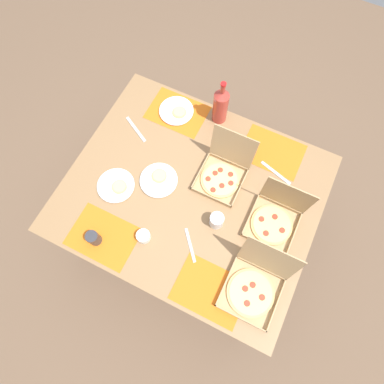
{
  "coord_description": "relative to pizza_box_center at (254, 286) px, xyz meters",
  "views": [
    {
      "loc": [
        0.29,
        -0.59,
        2.46
      ],
      "look_at": [
        0.0,
        0.0,
        0.74
      ],
      "focal_mm": 30.18,
      "sensor_mm": 36.0,
      "label": 1
    }
  ],
  "objects": [
    {
      "name": "dining_table",
      "position": [
        -0.51,
        0.33,
        -0.14
      ],
      "size": [
        1.42,
        1.19,
        0.74
      ],
      "color": "#3F3328",
      "rests_on": "ground_plane"
    },
    {
      "name": "condiment_bowl",
      "position": [
        -0.63,
        -0.02,
        -0.02
      ],
      "size": [
        0.07,
        0.07,
        0.05
      ],
      "primitive_type": "cylinder",
      "color": "white",
      "rests_on": "dining_table"
    },
    {
      "name": "plate_middle",
      "position": [
        -0.91,
        0.17,
        -0.04
      ],
      "size": [
        0.21,
        0.21,
        0.03
      ],
      "color": "white",
      "rests_on": "dining_table"
    },
    {
      "name": "cup_spare",
      "position": [
        -0.31,
        0.22,
        -0.0
      ],
      "size": [
        0.08,
        0.08,
        0.1
      ],
      "primitive_type": "cylinder",
      "color": "silver",
      "rests_on": "dining_table"
    },
    {
      "name": "pizza_box_edge_far",
      "position": [
        -0.39,
        0.49,
        -0.0
      ],
      "size": [
        0.25,
        0.29,
        0.29
      ],
      "color": "tan",
      "rests_on": "dining_table"
    },
    {
      "name": "knife_by_far_left",
      "position": [
        -1.0,
        0.55,
        -0.05
      ],
      "size": [
        0.19,
        0.12,
        0.0
      ],
      "primitive_type": "cube",
      "rotation": [
        0.0,
        0.0,
        2.64
      ],
      "color": "#B7B7BC",
      "rests_on": "dining_table"
    },
    {
      "name": "placemat_far_left",
      "position": [
        -0.83,
        0.77,
        -0.05
      ],
      "size": [
        0.36,
        0.26,
        0.0
      ],
      "primitive_type": "cube",
      "color": "orange",
      "rests_on": "dining_table"
    },
    {
      "name": "placemat_near_left",
      "position": [
        -0.83,
        -0.11,
        -0.05
      ],
      "size": [
        0.36,
        0.26,
        0.0
      ],
      "primitive_type": "cube",
      "color": "orange",
      "rests_on": "dining_table"
    },
    {
      "name": "placemat_far_right",
      "position": [
        -0.19,
        0.77,
        -0.05
      ],
      "size": [
        0.36,
        0.26,
        0.0
      ],
      "primitive_type": "cube",
      "color": "orange",
      "rests_on": "dining_table"
    },
    {
      "name": "knife_by_far_right",
      "position": [
        -0.12,
        0.65,
        -0.05
      ],
      "size": [
        0.21,
        0.08,
        0.0
      ],
      "primitive_type": "cube",
      "rotation": [
        0.0,
        0.0,
        5.99
      ],
      "color": "#B7B7BC",
      "rests_on": "dining_table"
    },
    {
      "name": "plate_far_left",
      "position": [
        -0.83,
        0.77,
        -0.04
      ],
      "size": [
        0.22,
        0.22,
        0.03
      ],
      "color": "white",
      "rests_on": "dining_table"
    },
    {
      "name": "soda_bottle",
      "position": [
        -0.57,
        0.85,
        0.08
      ],
      "size": [
        0.09,
        0.09,
        0.32
      ],
      "color": "#B2382D",
      "rests_on": "dining_table"
    },
    {
      "name": "ground_plane",
      "position": [
        -0.51,
        0.33,
        -0.79
      ],
      "size": [
        6.0,
        6.0,
        0.0
      ],
      "primitive_type": "plane",
      "color": "brown"
    },
    {
      "name": "fork_by_near_left",
      "position": [
        -0.38,
        0.05,
        -0.05
      ],
      "size": [
        0.14,
        0.15,
        0.0
      ],
      "primitive_type": "cube",
      "rotation": [
        0.0,
        0.0,
        2.28
      ],
      "color": "#B7B7BC",
      "rests_on": "dining_table"
    },
    {
      "name": "cup_dark",
      "position": [
        -0.85,
        -0.15,
        0.0
      ],
      "size": [
        0.07,
        0.07,
        0.1
      ],
      "primitive_type": "cylinder",
      "color": "#333338",
      "rests_on": "dining_table"
    },
    {
      "name": "placemat_near_right",
      "position": [
        -0.19,
        -0.11,
        -0.05
      ],
      "size": [
        0.36,
        0.26,
        0.0
      ],
      "primitive_type": "cube",
      "color": "orange",
      "rests_on": "dining_table"
    },
    {
      "name": "plate_near_right",
      "position": [
        -0.71,
        0.31,
        -0.04
      ],
      "size": [
        0.22,
        0.22,
        0.03
      ],
      "color": "white",
      "rests_on": "dining_table"
    },
    {
      "name": "pizza_box_center",
      "position": [
        0.0,
        0.0,
        0.0
      ],
      "size": [
        0.28,
        0.32,
        0.31
      ],
      "color": "tan",
      "rests_on": "dining_table"
    },
    {
      "name": "pizza_box_corner_right",
      "position": [
        -0.03,
        0.37,
        -0.0
      ],
      "size": [
        0.26,
        0.26,
        0.29
      ],
      "color": "tan",
      "rests_on": "dining_table"
    }
  ]
}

